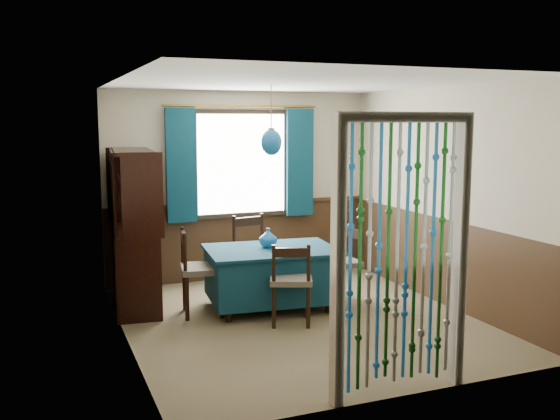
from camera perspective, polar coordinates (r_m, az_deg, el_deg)
name	(u,v)px	position (r m, az deg, el deg)	size (l,w,h in m)	color
floor	(299,320)	(6.78, 1.78, -10.02)	(4.00, 4.00, 0.00)	brown
ceiling	(300,82)	(6.45, 1.88, 11.59)	(4.00, 4.00, 0.00)	silver
wall_back	(240,186)	(8.35, -3.66, 2.21)	(3.60, 3.60, 0.00)	#BFB59C
wall_front	(407,237)	(4.75, 11.50, -2.47)	(3.60, 3.60, 0.00)	#BFB59C
wall_left	(124,214)	(6.01, -14.10, -0.34)	(4.00, 4.00, 0.00)	#BFB59C
wall_right	(444,197)	(7.40, 14.73, 1.19)	(4.00, 4.00, 0.00)	#BFB59C
wainscot_back	(241,241)	(8.45, -3.58, -2.86)	(3.60, 3.60, 0.00)	#3A2616
wainscot_front	(403,333)	(4.96, 11.15, -11.00)	(3.60, 3.60, 0.00)	#3A2616
wainscot_left	(128,291)	(6.17, -13.72, -7.24)	(4.00, 4.00, 0.00)	#3A2616
wainscot_right	(440,261)	(7.51, 14.43, -4.50)	(4.00, 4.00, 0.00)	#3A2616
window	(241,164)	(8.28, -3.57, 4.24)	(1.32, 0.12, 1.42)	black
doorway	(401,262)	(4.84, 11.04, -4.68)	(1.16, 0.12, 2.18)	silver
dining_table	(271,273)	(7.07, -0.78, -5.80)	(1.54, 1.14, 0.69)	#0D3446
chair_near	(291,281)	(6.52, 1.00, -6.49)	(0.55, 0.54, 0.87)	black
chair_far	(255,252)	(7.70, -2.33, -3.89)	(0.54, 0.52, 0.96)	black
chair_left	(199,270)	(6.89, -7.39, -5.43)	(0.52, 0.54, 0.95)	black
chair_right	(341,263)	(7.29, 5.58, -4.82)	(0.44, 0.46, 0.90)	black
sideboard	(134,253)	(7.33, -13.20, -3.83)	(0.61, 1.41, 1.79)	black
pendant_lamp	(271,142)	(6.87, -0.81, 6.23)	(0.23, 0.23, 0.76)	olive
vase_table	(268,238)	(7.07, -1.10, -2.62)	(0.19, 0.19, 0.20)	#155994
bowl_shelf	(141,200)	(6.99, -12.57, 0.90)	(0.23, 0.23, 0.06)	beige
vase_sideboard	(133,216)	(7.64, -13.27, -0.51)	(0.18, 0.18, 0.19)	beige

